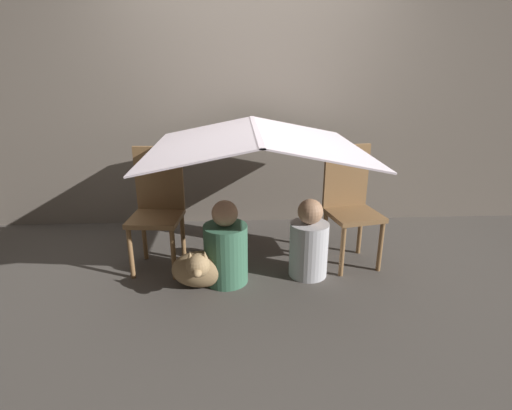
% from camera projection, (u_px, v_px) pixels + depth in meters
% --- Properties ---
extents(ground_plane, '(8.80, 8.80, 0.00)m').
position_uv_depth(ground_plane, '(257.00, 279.00, 3.01)').
color(ground_plane, '#47423D').
extents(wall_back, '(7.00, 0.05, 2.50)m').
position_uv_depth(wall_back, '(250.00, 96.00, 3.76)').
color(wall_back, '#6B6056').
rests_on(wall_back, ground_plane).
extents(chair_left, '(0.41, 0.41, 0.94)m').
position_uv_depth(chair_left, '(158.00, 205.00, 3.08)').
color(chair_left, brown).
rests_on(chair_left, ground_plane).
extents(chair_right, '(0.45, 0.45, 0.94)m').
position_uv_depth(chair_right, '(350.00, 202.00, 3.15)').
color(chair_right, brown).
rests_on(chair_right, ground_plane).
extents(sheet_canopy, '(1.53, 1.43, 0.16)m').
position_uv_depth(sheet_canopy, '(256.00, 139.00, 2.88)').
color(sheet_canopy, silver).
extents(person_front, '(0.32, 0.32, 0.63)m').
position_uv_depth(person_front, '(226.00, 249.00, 2.91)').
color(person_front, '#38664C').
rests_on(person_front, ground_plane).
extents(person_second, '(0.29, 0.29, 0.61)m').
position_uv_depth(person_second, '(309.00, 244.00, 3.00)').
color(person_second, '#B2B2B7').
rests_on(person_second, ground_plane).
extents(dog, '(0.41, 0.38, 0.35)m').
position_uv_depth(dog, '(200.00, 268.00, 2.85)').
color(dog, '#9E7F56').
rests_on(dog, ground_plane).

